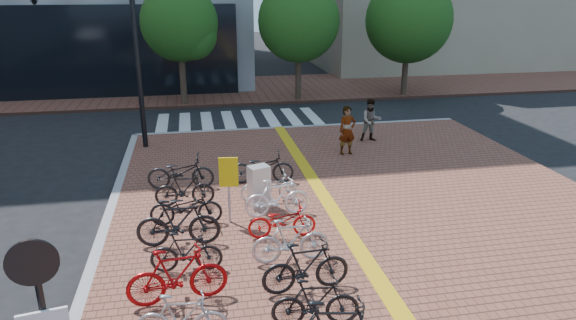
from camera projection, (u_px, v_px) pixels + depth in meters
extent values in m
plane|color=black|center=(282.00, 289.00, 10.66)|extent=(120.00, 120.00, 0.00)
cube|color=gray|center=(302.00, 128.00, 22.31)|extent=(14.00, 0.25, 0.15)
cube|color=brown|center=(219.00, 90.00, 30.14)|extent=(70.00, 8.00, 0.15)
cube|color=silver|center=(162.00, 124.00, 23.13)|extent=(0.50, 4.00, 0.01)
cube|color=silver|center=(185.00, 123.00, 23.31)|extent=(0.50, 4.00, 0.01)
cube|color=silver|center=(207.00, 122.00, 23.48)|extent=(0.50, 4.00, 0.01)
cube|color=silver|center=(229.00, 121.00, 23.66)|extent=(0.50, 4.00, 0.01)
cube|color=silver|center=(250.00, 120.00, 23.83)|extent=(0.50, 4.00, 0.01)
cube|color=silver|center=(272.00, 119.00, 24.01)|extent=(0.50, 4.00, 0.01)
cube|color=silver|center=(293.00, 118.00, 24.19)|extent=(0.50, 4.00, 0.01)
cube|color=silver|center=(313.00, 117.00, 24.36)|extent=(0.50, 4.00, 0.01)
cylinder|color=#38281E|center=(183.00, 78.00, 26.09)|extent=(0.32, 0.32, 2.60)
sphere|color=#194714|center=(179.00, 23.00, 25.19)|extent=(3.80, 3.80, 3.80)
sphere|color=#194714|center=(192.00, 35.00, 25.21)|extent=(2.40, 2.40, 2.40)
cylinder|color=#38281E|center=(298.00, 75.00, 27.15)|extent=(0.32, 0.32, 2.60)
sphere|color=#194714|center=(299.00, 21.00, 26.25)|extent=(4.20, 4.20, 4.20)
sphere|color=#194714|center=(311.00, 33.00, 26.27)|extent=(2.40, 2.40, 2.40)
cylinder|color=#38281E|center=(405.00, 71.00, 28.20)|extent=(0.32, 0.32, 2.60)
sphere|color=#194714|center=(409.00, 20.00, 27.31)|extent=(4.60, 4.60, 4.60)
sphere|color=#194714|center=(421.00, 31.00, 27.33)|extent=(2.40, 2.40, 2.40)
imported|color=#AFAFB4|center=(182.00, 319.00, 8.69)|extent=(1.64, 0.66, 0.96)
imported|color=#A10B0E|center=(177.00, 275.00, 9.80)|extent=(1.98, 0.73, 1.16)
imported|color=black|center=(186.00, 252.00, 10.90)|extent=(1.57, 0.56, 0.92)
imported|color=black|center=(178.00, 223.00, 11.94)|extent=(1.98, 0.68, 1.17)
imported|color=black|center=(186.00, 207.00, 13.04)|extent=(1.85, 0.73, 0.96)
imported|color=black|center=(184.00, 189.00, 14.15)|extent=(1.65, 0.51, 0.98)
imported|color=black|center=(181.00, 172.00, 15.36)|extent=(2.03, 0.86, 1.04)
imported|color=black|center=(316.00, 302.00, 9.14)|extent=(1.63, 0.61, 0.96)
imported|color=black|center=(306.00, 267.00, 10.17)|extent=(1.84, 0.65, 1.09)
imported|color=silver|center=(291.00, 241.00, 11.24)|extent=(1.75, 0.51, 1.05)
imported|color=red|center=(282.00, 221.00, 12.40)|extent=(1.67, 0.65, 0.87)
imported|color=white|center=(277.00, 198.00, 13.50)|extent=(1.77, 0.58, 1.05)
imported|color=silver|center=(269.00, 187.00, 14.48)|extent=(1.65, 0.61, 0.86)
imported|color=black|center=(262.00, 167.00, 15.78)|extent=(2.02, 0.91, 1.02)
imported|color=gray|center=(347.00, 130.00, 18.36)|extent=(0.70, 0.51, 1.77)
imported|color=#4F5165|center=(371.00, 120.00, 19.94)|extent=(0.86, 0.70, 1.66)
cube|color=silver|center=(259.00, 187.00, 14.03)|extent=(0.65, 0.55, 1.20)
cylinder|color=#B7B7BC|center=(229.00, 191.00, 13.04)|extent=(0.08, 0.08, 1.73)
cube|color=yellow|center=(228.00, 172.00, 12.82)|extent=(0.48, 0.11, 0.77)
cylinder|color=black|center=(32.00, 263.00, 5.81)|extent=(0.58, 0.14, 0.58)
cylinder|color=black|center=(138.00, 62.00, 18.48)|extent=(0.19, 0.19, 6.36)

